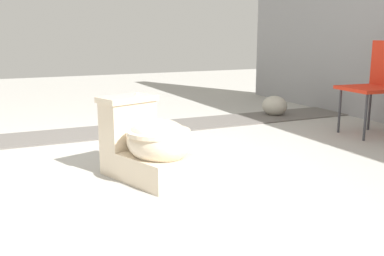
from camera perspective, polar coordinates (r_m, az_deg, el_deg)
The scene contains 5 objects.
ground_plane at distance 2.89m, azimuth -8.46°, elevation -6.38°, with size 14.00×14.00×0.00m, color #A8A59E.
gravel_strip at distance 4.30m, azimuth -7.23°, elevation -0.13°, with size 0.56×8.00×0.01m, color #605B56.
toilet at distance 2.82m, azimuth -5.51°, elevation -2.13°, with size 0.72×0.56×0.52m.
folding_chair_left at distance 4.33m, azimuth 22.72°, elevation 5.90°, with size 0.47×0.47×0.83m.
boulder_near at distance 5.04m, azimuth 10.44°, elevation 2.79°, with size 0.28×0.23×0.22m, color #ADA899.
Camera 1 is at (2.64, -0.75, 0.91)m, focal length 42.00 mm.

